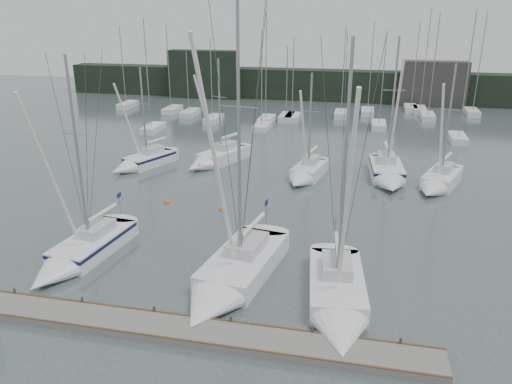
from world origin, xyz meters
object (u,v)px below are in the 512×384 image
sailboat_near_left (77,255)px  sailboat_mid_d (388,175)px  sailboat_near_right (338,305)px  buoy_c (167,203)px  sailboat_mid_b (214,159)px  sailboat_mid_c (305,174)px  sailboat_mid_e (437,183)px  sailboat_mid_a (140,162)px  buoy_a (222,210)px  sailboat_near_center (228,281)px

sailboat_near_left → sailboat_mid_d: sailboat_mid_d is taller
sailboat_near_right → buoy_c: (-14.48, 12.84, -0.55)m
sailboat_near_left → sailboat_mid_b: size_ratio=1.20×
buoy_c → sailboat_near_right: bearing=-41.6°
sailboat_mid_d → sailboat_mid_c: bearing=-175.3°
sailboat_mid_b → sailboat_mid_e: (21.00, -2.73, -0.01)m
sailboat_mid_d → buoy_c: 19.81m
sailboat_near_left → sailboat_mid_b: bearing=90.5°
sailboat_mid_b → buoy_c: sailboat_mid_b is taller
sailboat_mid_a → sailboat_mid_e: (27.74, -0.24, -0.01)m
sailboat_mid_a → sailboat_mid_e: 27.74m
buoy_a → buoy_c: (-4.77, 0.53, 0.00)m
sailboat_mid_a → buoy_c: bearing=-30.3°
sailboat_mid_c → sailboat_mid_e: (11.48, 0.03, 0.01)m
sailboat_mid_a → sailboat_mid_d: 23.62m
sailboat_near_right → sailboat_mid_a: size_ratio=1.41×
sailboat_mid_d → sailboat_near_right: bearing=-102.5°
buoy_a → buoy_c: bearing=173.7°
sailboat_mid_a → sailboat_near_right: bearing=-22.3°
sailboat_near_center → buoy_c: (-8.38, 11.85, -0.57)m
sailboat_near_left → sailboat_mid_a: size_ratio=1.29×
sailboat_mid_b → sailboat_mid_e: 21.17m
sailboat_mid_b → buoy_a: size_ratio=21.55×
sailboat_near_right → sailboat_mid_d: (3.08, 21.98, 0.10)m
sailboat_mid_b → sailboat_near_center: bearing=-47.8°
sailboat_near_left → sailboat_near_right: 16.13m
sailboat_mid_b → sailboat_mid_d: size_ratio=0.82×
sailboat_near_center → buoy_c: 14.53m
sailboat_mid_c → buoy_c: 12.97m
sailboat_near_left → sailboat_mid_e: sailboat_near_left is taller
sailboat_mid_b → sailboat_mid_c: size_ratio=1.08×
sailboat_near_left → buoy_a: sailboat_near_left is taller
sailboat_mid_c → buoy_a: bearing=-111.5°
sailboat_mid_b → buoy_c: size_ratio=21.35×
sailboat_mid_c → sailboat_mid_d: 7.44m
sailboat_near_right → buoy_a: size_ratio=28.43×
sailboat_mid_c → sailboat_mid_d: sailboat_mid_d is taller
sailboat_mid_d → buoy_a: sailboat_mid_d is taller
sailboat_near_center → sailboat_near_left: bearing=-177.2°
sailboat_mid_b → buoy_c: bearing=-70.4°
sailboat_mid_e → sailboat_near_right: bearing=-87.8°
sailboat_mid_c → sailboat_mid_e: bearing=11.4°
sailboat_near_right → sailboat_mid_a: bearing=127.8°
sailboat_mid_c → buoy_a: 10.10m
buoy_c → sailboat_mid_e: bearing=20.2°
sailboat_near_center → sailboat_mid_a: bearing=134.8°
sailboat_mid_c → sailboat_mid_e: size_ratio=0.90×
sailboat_near_left → sailboat_mid_b: (2.22, 21.48, 0.02)m
sailboat_near_center → sailboat_mid_c: (1.84, 19.81, -0.03)m
sailboat_near_left → sailboat_mid_a: sailboat_near_left is taller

